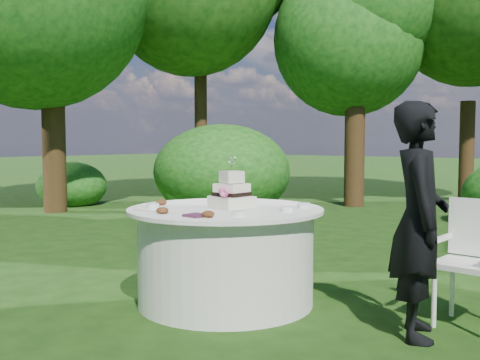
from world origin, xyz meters
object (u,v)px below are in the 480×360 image
at_px(napkins, 196,215).
at_px(table, 226,255).
at_px(guest, 419,220).
at_px(cake, 232,194).
at_px(chair, 472,252).

relative_size(napkins, table, 0.09).
height_order(napkins, table, napkins).
xyz_separation_m(guest, table, (-1.50, -0.21, -0.39)).
bearing_deg(cake, napkins, -77.28).
bearing_deg(napkins, chair, 38.85).
bearing_deg(cake, chair, 22.76).
bearing_deg(napkins, guest, 29.11).
relative_size(cake, chair, 0.47).
relative_size(guest, chair, 1.76).
distance_m(table, chair, 1.84).
xyz_separation_m(guest, cake, (-1.44, -0.20, 0.10)).
bearing_deg(guest, cake, 70.62).
relative_size(guest, table, 1.00).
bearing_deg(table, chair, 22.46).
relative_size(napkins, chair, 0.16).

